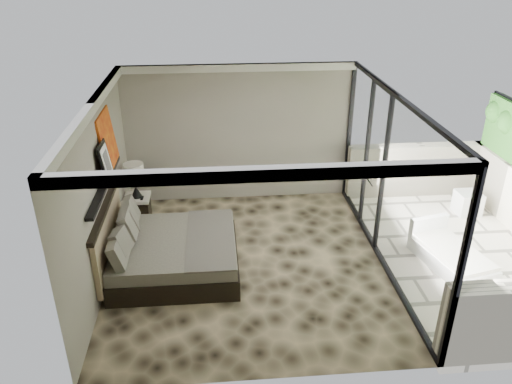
{
  "coord_description": "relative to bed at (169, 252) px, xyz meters",
  "views": [
    {
      "loc": [
        -0.47,
        -6.94,
        4.75
      ],
      "look_at": [
        0.17,
        0.4,
        1.13
      ],
      "focal_mm": 35.0,
      "sensor_mm": 36.0,
      "label": 1
    }
  ],
  "objects": [
    {
      "name": "framed_print",
      "position": [
        -0.85,
        0.26,
        1.49
      ],
      "size": [
        0.11,
        0.5,
        0.6
      ],
      "primitive_type": "cube",
      "rotation": [
        0.0,
        -0.14,
        0.0
      ],
      "color": "black",
      "rests_on": "picture_ledge"
    },
    {
      "name": "back_wall",
      "position": [
        1.29,
        2.53,
        1.06
      ],
      "size": [
        4.5,
        0.02,
        2.8
      ],
      "primitive_type": "cube",
      "color": "gray",
      "rests_on": "floor"
    },
    {
      "name": "left_wall",
      "position": [
        -0.95,
        0.04,
        1.06
      ],
      "size": [
        0.02,
        5.0,
        2.8
      ],
      "primitive_type": "cube",
      "color": "gray",
      "rests_on": "floor"
    },
    {
      "name": "picture_ledge",
      "position": [
        -0.89,
        0.14,
        1.16
      ],
      "size": [
        0.12,
        2.2,
        0.05
      ],
      "primitive_type": "cube",
      "color": "black",
      "rests_on": "left_wall"
    },
    {
      "name": "terrace_slab",
      "position": [
        5.04,
        0.04,
        -0.4
      ],
      "size": [
        3.0,
        5.0,
        0.12
      ],
      "primitive_type": "cube",
      "color": "beige",
      "rests_on": "ground"
    },
    {
      "name": "glass_wall",
      "position": [
        3.54,
        0.04,
        1.06
      ],
      "size": [
        0.08,
        5.0,
        2.8
      ],
      "primitive_type": "cube",
      "color": "white",
      "rests_on": "floor"
    },
    {
      "name": "lounger",
      "position": [
        4.62,
        -0.26,
        -0.16
      ],
      "size": [
        1.05,
        1.58,
        0.57
      ],
      "rotation": [
        0.0,
        0.0,
        0.24
      ],
      "color": "white",
      "rests_on": "terrace_slab"
    },
    {
      "name": "ottoman",
      "position": [
        5.74,
        1.44,
        -0.11
      ],
      "size": [
        0.45,
        0.45,
        0.44
      ],
      "primitive_type": "cube",
      "rotation": [
        0.0,
        0.0,
        0.03
      ],
      "color": "silver",
      "rests_on": "terrace_slab"
    },
    {
      "name": "ceiling",
      "position": [
        1.29,
        0.04,
        2.45
      ],
      "size": [
        4.5,
        5.0,
        0.02
      ],
      "primitive_type": "cube",
      "color": "silver",
      "rests_on": "back_wall"
    },
    {
      "name": "nightstand",
      "position": [
        -0.7,
        1.69,
        -0.09
      ],
      "size": [
        0.55,
        0.55,
        0.48
      ],
      "primitive_type": "cube",
      "rotation": [
        0.0,
        0.0,
        -0.14
      ],
      "color": "black",
      "rests_on": "floor"
    },
    {
      "name": "abstract_canvas",
      "position": [
        -0.9,
        0.83,
        1.64
      ],
      "size": [
        0.13,
        0.9,
        0.9
      ],
      "primitive_type": "cube",
      "rotation": [
        0.0,
        -0.1,
        0.0
      ],
      "color": "#B6400F",
      "rests_on": "picture_ledge"
    },
    {
      "name": "floor",
      "position": [
        1.29,
        0.04,
        -0.34
      ],
      "size": [
        5.0,
        5.0,
        0.0
      ],
      "primitive_type": "plane",
      "color": "black",
      "rests_on": "ground"
    },
    {
      "name": "bed",
      "position": [
        0.0,
        0.0,
        0.0
      ],
      "size": [
        2.06,
        1.99,
        1.13
      ],
      "color": "black",
      "rests_on": "floor"
    },
    {
      "name": "table_lamp",
      "position": [
        -0.7,
        1.67,
        0.61
      ],
      "size": [
        0.37,
        0.37,
        0.67
      ],
      "color": "black",
      "rests_on": "nightstand"
    }
  ]
}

